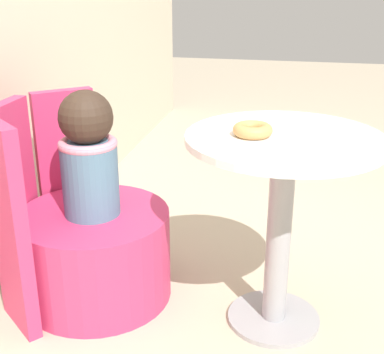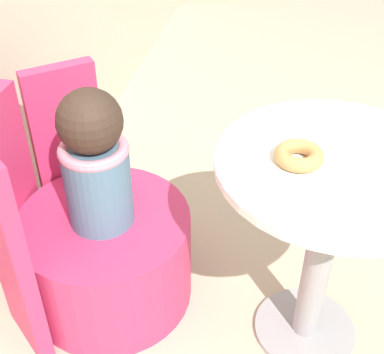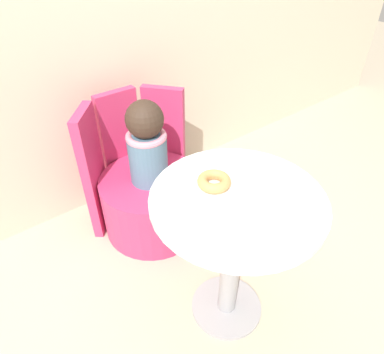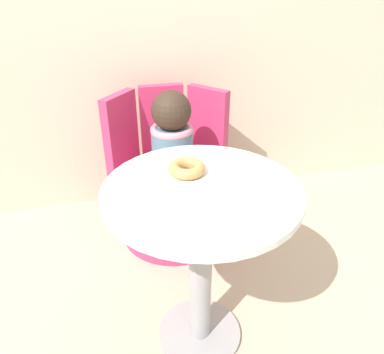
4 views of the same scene
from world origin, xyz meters
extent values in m
plane|color=#B7A88E|center=(0.00, 0.00, 0.00)|extent=(12.00, 12.00, 0.00)
cylinder|color=#99999E|center=(0.00, -0.02, 0.01)|extent=(0.33, 0.33, 0.02)
cylinder|color=#99999E|center=(0.00, -0.02, 0.35)|extent=(0.08, 0.08, 0.66)
cylinder|color=white|center=(0.00, -0.02, 0.69)|extent=(0.65, 0.65, 0.02)
cylinder|color=#C63360|center=(0.03, 0.67, 0.18)|extent=(0.57, 0.57, 0.35)
cube|color=#C63360|center=(0.03, 0.98, 0.38)|extent=(0.24, 0.05, 0.76)
cube|color=#C63360|center=(0.27, 0.87, 0.38)|extent=(0.19, 0.22, 0.76)
cube|color=#C63360|center=(-0.21, 0.87, 0.38)|extent=(0.19, 0.22, 0.76)
cylinder|color=slate|center=(0.03, 0.67, 0.49)|extent=(0.21, 0.21, 0.28)
torus|color=pink|center=(0.03, 0.67, 0.62)|extent=(0.21, 0.21, 0.04)
sphere|color=#38281E|center=(0.03, 0.67, 0.72)|extent=(0.19, 0.19, 0.19)
torus|color=tan|center=(-0.03, 0.08, 0.72)|extent=(0.13, 0.13, 0.04)
cube|color=white|center=(0.02, -0.18, 0.71)|extent=(0.20, 0.20, 0.01)
camera|label=1|loc=(-1.66, -0.07, 1.20)|focal=50.00mm
camera|label=2|loc=(-1.17, 0.12, 1.51)|focal=50.00mm
camera|label=3|loc=(-0.70, -0.65, 1.51)|focal=32.00mm
camera|label=4|loc=(-0.27, -1.00, 1.33)|focal=35.00mm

